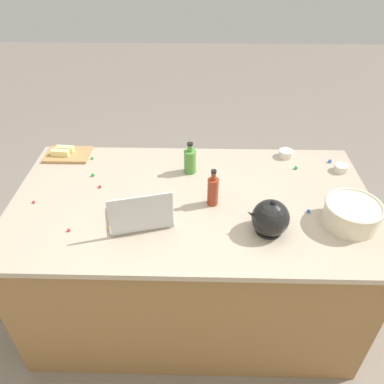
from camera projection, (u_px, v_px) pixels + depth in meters
name	position (u px, v px, depth m)	size (l,w,h in m)	color
ground_plane	(192.00, 303.00, 2.57)	(12.00, 12.00, 0.00)	slate
island_counter	(192.00, 257.00, 2.29)	(1.94, 1.06, 0.90)	olive
laptop	(140.00, 215.00, 1.85)	(0.36, 0.30, 0.22)	#B7B7BC
mixing_bowl_large	(352.00, 213.00, 1.83)	(0.28, 0.28, 0.12)	beige
bottle_olive	(190.00, 161.00, 2.18)	(0.07, 0.07, 0.19)	#4C8C38
bottle_soy	(213.00, 191.00, 1.94)	(0.06, 0.06, 0.21)	maroon
kettle	(270.00, 218.00, 1.78)	(0.21, 0.18, 0.20)	black
cutting_board	(68.00, 155.00, 2.36)	(0.27, 0.18, 0.02)	#AD7F4C
butter_stick_left	(65.00, 149.00, 2.37)	(0.11, 0.04, 0.04)	#F4E58C
butter_stick_right	(60.00, 153.00, 2.33)	(0.11, 0.04, 0.04)	#F4E58C
ramekin_small	(286.00, 154.00, 2.35)	(0.09, 0.09, 0.04)	beige
ramekin_medium	(341.00, 168.00, 2.22)	(0.08, 0.08, 0.04)	beige
candy_0	(69.00, 230.00, 1.82)	(0.02, 0.02, 0.02)	red
candy_1	(309.00, 211.00, 1.93)	(0.02, 0.02, 0.02)	blue
candy_2	(93.00, 175.00, 2.19)	(0.02, 0.02, 0.02)	green
candy_3	(296.00, 168.00, 2.25)	(0.02, 0.02, 0.02)	green
candy_4	(92.00, 158.00, 2.33)	(0.02, 0.02, 0.02)	green
candy_5	(100.00, 187.00, 2.10)	(0.02, 0.02, 0.02)	red
candy_6	(34.00, 202.00, 1.99)	(0.01, 0.01, 0.01)	red
candy_7	(330.00, 161.00, 2.30)	(0.02, 0.02, 0.02)	blue
candy_8	(110.00, 228.00, 1.83)	(0.02, 0.02, 0.02)	yellow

